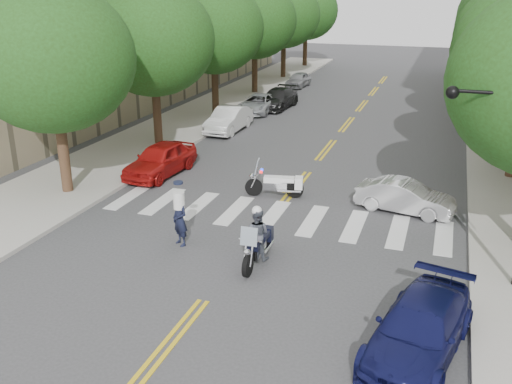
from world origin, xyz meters
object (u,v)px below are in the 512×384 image
at_px(convertible, 405,197).
at_px(officer_standing, 180,220).
at_px(motorcycle_police, 257,238).
at_px(sedan_blue, 419,329).
at_px(motorcycle_parked, 280,184).

bearing_deg(convertible, officer_standing, 139.31).
relative_size(motorcycle_police, officer_standing, 1.31).
relative_size(officer_standing, sedan_blue, 0.40).
height_order(motorcycle_parked, officer_standing, officer_standing).
distance_m(motorcycle_parked, convertible, 5.02).
bearing_deg(motorcycle_police, sedan_blue, 147.37).
height_order(convertible, sedan_blue, sedan_blue).
distance_m(officer_standing, convertible, 8.73).
distance_m(motorcycle_police, sedan_blue, 6.02).
bearing_deg(motorcycle_parked, convertible, -101.70).
xyz_separation_m(officer_standing, sedan_blue, (7.96, -3.59, -0.25)).
xyz_separation_m(convertible, sedan_blue, (1.11, -9.00, 0.05)).
bearing_deg(motorcycle_parked, officer_standing, 150.09).
xyz_separation_m(motorcycle_parked, sedan_blue, (6.13, -9.03, 0.11)).
height_order(motorcycle_police, sedan_blue, motorcycle_police).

